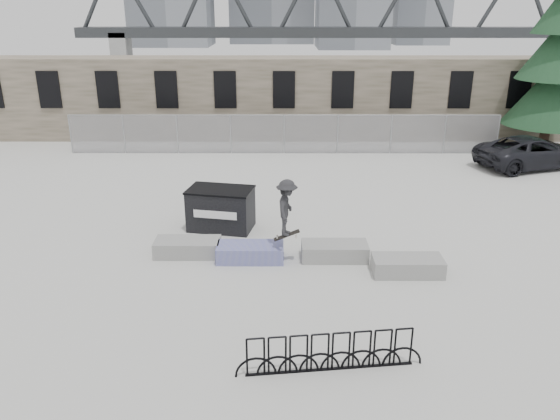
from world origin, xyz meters
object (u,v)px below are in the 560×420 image
at_px(planter_far_left, 188,247).
at_px(suv, 532,152).
at_px(planter_center_right, 335,250).
at_px(spruce_tree, 558,56).
at_px(dumpster, 221,209).
at_px(bike_rack, 330,352).
at_px(planter_offset, 408,265).
at_px(planter_center_left, 250,252).
at_px(skateboarder, 287,208).

xyz_separation_m(planter_far_left, suv, (14.72, 9.73, 0.47)).
xyz_separation_m(planter_center_right, spruce_tree, (12.18, 13.10, 4.58)).
relative_size(planter_center_right, suv, 0.38).
relative_size(planter_far_left, spruce_tree, 0.17).
height_order(dumpster, bike_rack, dumpster).
distance_m(planter_center_right, suv, 14.29).
xyz_separation_m(planter_offset, suv, (8.20, 10.98, 0.47)).
height_order(planter_center_left, dumpster, dumpster).
distance_m(planter_offset, bike_rack, 5.14).
bearing_deg(spruce_tree, planter_center_left, -138.18).
distance_m(planter_far_left, planter_center_right, 4.52).
height_order(bike_rack, skateboarder, skateboarder).
relative_size(dumpster, bike_rack, 0.60).
height_order(planter_offset, suv, suv).
distance_m(planter_offset, spruce_tree, 17.97).
height_order(bike_rack, suv, suv).
height_order(planter_far_left, skateboarder, skateboarder).
bearing_deg(bike_rack, spruce_tree, 55.40).
bearing_deg(spruce_tree, suv, -122.60).
bearing_deg(suv, planter_offset, 125.84).
xyz_separation_m(bike_rack, spruce_tree, (12.77, 18.51, 4.41)).
bearing_deg(suv, planter_far_left, 106.05).
distance_m(spruce_tree, skateboarder, 19.34).
bearing_deg(planter_far_left, bike_rack, -55.31).
bearing_deg(skateboarder, planter_far_left, 88.91).
bearing_deg(planter_center_left, bike_rack, -69.65).
bearing_deg(bike_rack, skateboarder, 99.63).
bearing_deg(planter_center_right, suv, 44.42).
xyz_separation_m(planter_center_left, planter_center_right, (2.56, 0.09, 0.00)).
xyz_separation_m(planter_center_right, bike_rack, (-0.59, -5.41, 0.17)).
height_order(planter_far_left, dumpster, dumpster).
height_order(planter_far_left, suv, suv).
bearing_deg(spruce_tree, dumpster, -146.03).
bearing_deg(planter_offset, suv, 53.26).
height_order(planter_center_left, skateboarder, skateboarder).
xyz_separation_m(planter_center_left, bike_rack, (1.97, -5.32, 0.17)).
bearing_deg(spruce_tree, planter_offset, -125.86).
bearing_deg(bike_rack, planter_center_right, 83.80).
height_order(planter_center_right, skateboarder, skateboarder).
height_order(planter_center_left, planter_center_right, same).
xyz_separation_m(dumpster, bike_rack, (3.11, -7.81, -0.29)).
distance_m(planter_center_right, skateboarder, 2.09).
distance_m(planter_offset, dumpster, 6.64).
xyz_separation_m(planter_offset, spruce_tree, (10.18, 14.08, 4.58)).
distance_m(dumpster, suv, 15.84).
xyz_separation_m(planter_far_left, skateboarder, (3.05, -0.51, 1.48)).
bearing_deg(planter_far_left, planter_center_right, -3.34).
height_order(suv, skateboarder, skateboarder).
bearing_deg(spruce_tree, planter_center_right, -132.93).
height_order(bike_rack, spruce_tree, spruce_tree).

